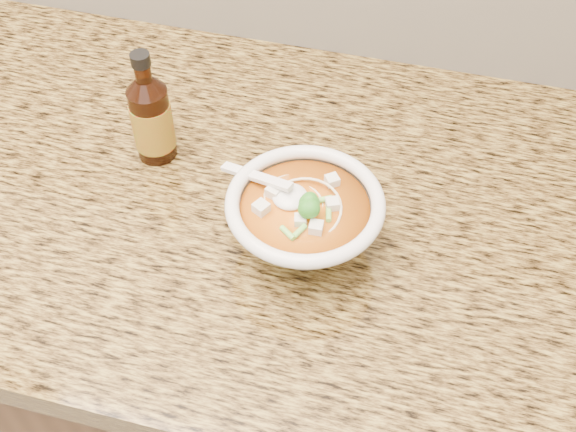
# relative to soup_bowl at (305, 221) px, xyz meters

# --- Properties ---
(cabinet) EXTENTS (4.00, 0.65, 0.86)m
(cabinet) POSITION_rel_soup_bowl_xyz_m (-0.35, 0.08, -0.51)
(cabinet) COLOR #372210
(cabinet) RESTS_ON ground
(counter_slab) EXTENTS (4.00, 0.68, 0.04)m
(counter_slab) POSITION_rel_soup_bowl_xyz_m (-0.35, 0.08, -0.06)
(counter_slab) COLOR olive
(counter_slab) RESTS_ON cabinet
(soup_bowl) EXTENTS (0.20, 0.18, 0.10)m
(soup_bowl) POSITION_rel_soup_bowl_xyz_m (0.00, 0.00, 0.00)
(soup_bowl) COLOR white
(soup_bowl) RESTS_ON counter_slab
(hot_sauce_bottle) EXTENTS (0.07, 0.07, 0.16)m
(hot_sauce_bottle) POSITION_rel_soup_bowl_xyz_m (-0.23, 0.10, 0.02)
(hot_sauce_bottle) COLOR black
(hot_sauce_bottle) RESTS_ON counter_slab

